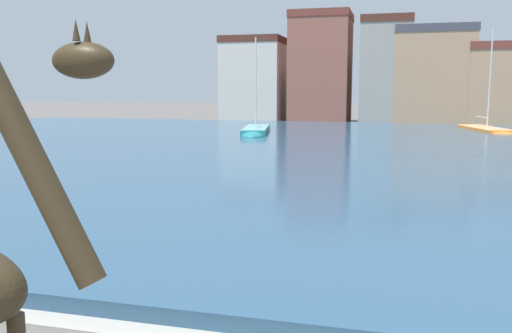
# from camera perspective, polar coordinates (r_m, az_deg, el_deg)

# --- Properties ---
(harbor_water) EXTENTS (80.77, 51.57, 0.42)m
(harbor_water) POSITION_cam_1_polar(r_m,az_deg,el_deg) (33.64, 10.41, 1.75)
(harbor_water) COLOR #2D5170
(harbor_water) RESTS_ON ground
(sailboat_orange) EXTENTS (4.07, 8.98, 9.05)m
(sailboat_orange) POSITION_cam_1_polar(r_m,az_deg,el_deg) (50.54, 23.54, 3.50)
(sailboat_orange) COLOR orange
(sailboat_orange) RESTS_ON ground
(sailboat_teal) EXTENTS (3.29, 8.59, 8.02)m
(sailboat_teal) POSITION_cam_1_polar(r_m,az_deg,el_deg) (42.93, -0.05, 3.61)
(sailboat_teal) COLOR teal
(sailboat_teal) RESTS_ON ground
(townhouse_wide_warehouse) EXTENTS (7.12, 6.25, 10.06)m
(townhouse_wide_warehouse) POSITION_cam_1_polar(r_m,az_deg,el_deg) (64.37, -0.23, 9.23)
(townhouse_wide_warehouse) COLOR beige
(townhouse_wide_warehouse) RESTS_ON ground
(townhouse_corner_house) EXTENTS (6.76, 7.18, 12.61)m
(townhouse_corner_house) POSITION_cam_1_polar(r_m,az_deg,el_deg) (63.11, 6.96, 10.35)
(townhouse_corner_house) COLOR #8E5142
(townhouse_corner_house) RESTS_ON ground
(townhouse_end_terrace) EXTENTS (5.50, 7.88, 11.76)m
(townhouse_end_terrace) POSITION_cam_1_polar(r_m,az_deg,el_deg) (62.38, 13.74, 9.81)
(townhouse_end_terrace) COLOR gray
(townhouse_end_terrace) RESTS_ON ground
(townhouse_tall_gabled) EXTENTS (8.23, 6.45, 10.60)m
(townhouse_tall_gabled) POSITION_cam_1_polar(r_m,az_deg,el_deg) (61.50, 18.40, 9.11)
(townhouse_tall_gabled) COLOR tan
(townhouse_tall_gabled) RESTS_ON ground
(townhouse_narrow_midrow) EXTENTS (9.09, 7.66, 8.70)m
(townhouse_narrow_midrow) POSITION_cam_1_polar(r_m,az_deg,el_deg) (62.82, 25.52, 7.84)
(townhouse_narrow_midrow) COLOR tan
(townhouse_narrow_midrow) RESTS_ON ground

